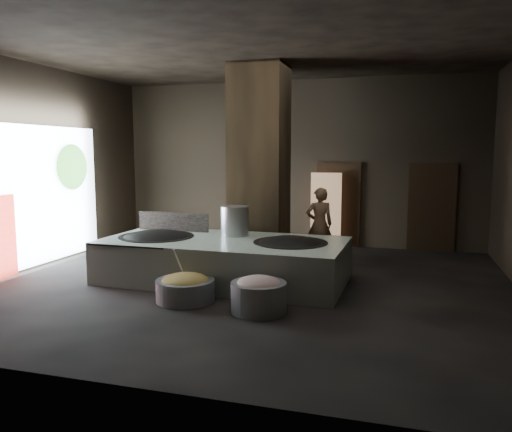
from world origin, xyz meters
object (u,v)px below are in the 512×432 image
(wok_right, at_px, (290,247))
(cook, at_px, (319,224))
(wok_left, at_px, (157,240))
(hearth_platform, at_px, (224,260))
(meat_basin, at_px, (259,297))
(stock_pot, at_px, (235,221))
(veg_basin, at_px, (185,290))

(wok_right, distance_m, cook, 2.33)
(wok_left, bearing_deg, cook, 38.93)
(hearth_platform, xyz_separation_m, meat_basin, (1.22, -1.72, -0.17))
(hearth_platform, relative_size, stock_pot, 7.67)
(veg_basin, bearing_deg, wok_right, 45.32)
(hearth_platform, relative_size, cook, 2.75)
(hearth_platform, height_order, veg_basin, hearth_platform)
(stock_pot, bearing_deg, veg_basin, -96.09)
(stock_pot, relative_size, veg_basin, 0.62)
(meat_basin, bearing_deg, stock_pot, 117.31)
(hearth_platform, height_order, wok_left, wok_left)
(wok_left, height_order, stock_pot, stock_pot)
(hearth_platform, relative_size, meat_basin, 5.34)
(cook, bearing_deg, stock_pot, 29.28)
(stock_pot, distance_m, meat_basin, 2.70)
(hearth_platform, bearing_deg, stock_pot, 86.44)
(wok_left, distance_m, veg_basin, 2.00)
(wok_left, bearing_deg, wok_right, 2.05)
(wok_left, distance_m, meat_basin, 3.19)
(cook, bearing_deg, wok_right, 63.97)
(wok_left, bearing_deg, veg_basin, -48.18)
(wok_left, height_order, veg_basin, wok_left)
(stock_pot, bearing_deg, wok_left, -158.20)
(veg_basin, bearing_deg, wok_left, 131.82)
(wok_left, xyz_separation_m, stock_pot, (1.50, 0.60, 0.38))
(hearth_platform, distance_m, veg_basin, 1.51)
(hearth_platform, distance_m, meat_basin, 2.12)
(meat_basin, bearing_deg, hearth_platform, 125.41)
(wok_right, bearing_deg, stock_pot, 158.96)
(wok_left, xyz_separation_m, veg_basin, (1.28, -1.43, -0.56))
(stock_pot, distance_m, cook, 2.36)
(wok_left, bearing_deg, meat_basin, -31.98)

